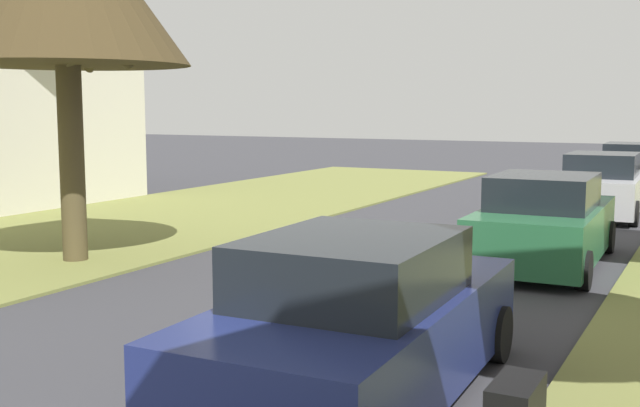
# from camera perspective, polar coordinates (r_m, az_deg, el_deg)

# --- Properties ---
(parked_sedan_navy) EXTENTS (2.05, 4.45, 1.57)m
(parked_sedan_navy) POSITION_cam_1_polar(r_m,az_deg,el_deg) (7.17, 2.98, -8.89)
(parked_sedan_navy) COLOR navy
(parked_sedan_navy) RESTS_ON ground
(parked_sedan_green) EXTENTS (2.05, 4.45, 1.57)m
(parked_sedan_green) POSITION_cam_1_polar(r_m,az_deg,el_deg) (13.76, 16.19, -1.43)
(parked_sedan_green) COLOR #28663D
(parked_sedan_green) RESTS_ON ground
(parked_sedan_silver) EXTENTS (2.05, 4.45, 1.57)m
(parked_sedan_silver) POSITION_cam_1_polar(r_m,az_deg,el_deg) (20.56, 20.06, 1.16)
(parked_sedan_silver) COLOR #BCBCC1
(parked_sedan_silver) RESTS_ON ground
(parked_sedan_black) EXTENTS (2.05, 4.45, 1.57)m
(parked_sedan_black) POSITION_cam_1_polar(r_m,az_deg,el_deg) (26.55, 22.00, 2.32)
(parked_sedan_black) COLOR black
(parked_sedan_black) RESTS_ON ground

